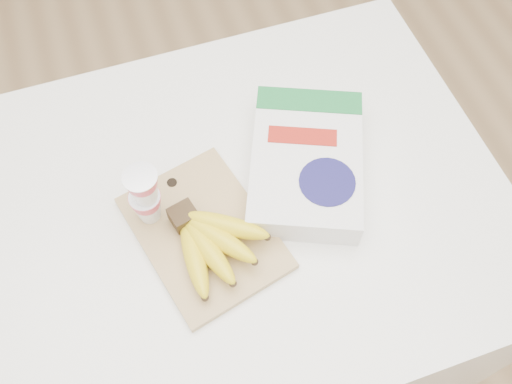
% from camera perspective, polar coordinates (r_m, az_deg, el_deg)
% --- Properties ---
extents(room, '(4.00, 4.00, 4.00)m').
position_cam_1_polar(room, '(0.78, -10.11, 11.21)').
color(room, tan).
rests_on(room, ground).
extents(table, '(1.27, 0.84, 0.95)m').
position_cam_1_polar(table, '(1.55, -5.08, -10.45)').
color(table, white).
rests_on(table, ground).
extents(cutting_board, '(0.29, 0.35, 0.02)m').
position_cam_1_polar(cutting_board, '(1.08, -5.22, -4.07)').
color(cutting_board, tan).
rests_on(cutting_board, table).
extents(bananas, '(0.18, 0.20, 0.07)m').
position_cam_1_polar(bananas, '(1.04, -4.61, -4.90)').
color(bananas, '#382816').
rests_on(bananas, cutting_board).
extents(yogurt_stack, '(0.06, 0.06, 0.14)m').
position_cam_1_polar(yogurt_stack, '(1.04, -11.05, -0.32)').
color(yogurt_stack, white).
rests_on(yogurt_stack, cutting_board).
extents(cereal_box, '(0.32, 0.37, 0.07)m').
position_cam_1_polar(cereal_box, '(1.13, 5.02, 2.98)').
color(cereal_box, white).
rests_on(cereal_box, table).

